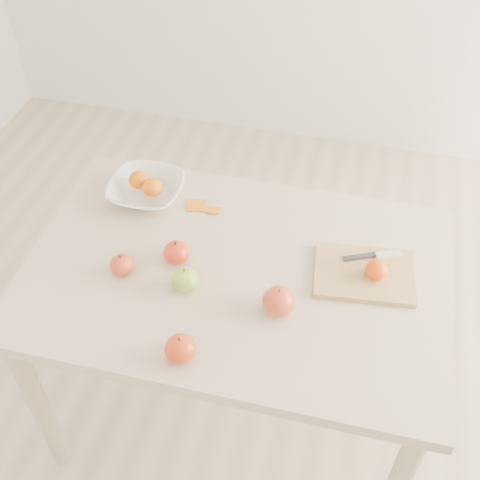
# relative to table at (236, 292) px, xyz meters

# --- Properties ---
(ground) EXTENTS (3.50, 3.50, 0.00)m
(ground) POSITION_rel_table_xyz_m (0.00, 0.00, -0.65)
(ground) COLOR #C6B293
(ground) RESTS_ON ground
(table) EXTENTS (1.20, 0.80, 0.75)m
(table) POSITION_rel_table_xyz_m (0.00, 0.00, 0.00)
(table) COLOR beige
(table) RESTS_ON ground
(cutting_board) EXTENTS (0.30, 0.23, 0.02)m
(cutting_board) POSITION_rel_table_xyz_m (0.35, 0.06, 0.11)
(cutting_board) COLOR tan
(cutting_board) RESTS_ON table
(board_tangerine) EXTENTS (0.06, 0.06, 0.05)m
(board_tangerine) POSITION_rel_table_xyz_m (0.38, 0.05, 0.14)
(board_tangerine) COLOR #E14607
(board_tangerine) RESTS_ON cutting_board
(fruit_bowl) EXTENTS (0.23, 0.23, 0.06)m
(fruit_bowl) POSITION_rel_table_xyz_m (-0.35, 0.24, 0.13)
(fruit_bowl) COLOR white
(fruit_bowl) RESTS_ON table
(bowl_tangerine_near) EXTENTS (0.06, 0.06, 0.06)m
(bowl_tangerine_near) POSITION_rel_table_xyz_m (-0.38, 0.25, 0.16)
(bowl_tangerine_near) COLOR orange
(bowl_tangerine_near) RESTS_ON fruit_bowl
(bowl_tangerine_far) EXTENTS (0.06, 0.06, 0.06)m
(bowl_tangerine_far) POSITION_rel_table_xyz_m (-0.32, 0.22, 0.16)
(bowl_tangerine_far) COLOR #C85B07
(bowl_tangerine_far) RESTS_ON fruit_bowl
(orange_peel_a) EXTENTS (0.07, 0.06, 0.01)m
(orange_peel_a) POSITION_rel_table_xyz_m (-0.18, 0.23, 0.10)
(orange_peel_a) COLOR orange
(orange_peel_a) RESTS_ON table
(orange_peel_b) EXTENTS (0.05, 0.04, 0.01)m
(orange_peel_b) POSITION_rel_table_xyz_m (-0.13, 0.22, 0.10)
(orange_peel_b) COLOR orange
(orange_peel_b) RESTS_ON table
(paring_knife) EXTENTS (0.16, 0.08, 0.01)m
(paring_knife) POSITION_rel_table_xyz_m (0.40, 0.13, 0.12)
(paring_knife) COLOR silver
(paring_knife) RESTS_ON cutting_board
(apple_green) EXTENTS (0.07, 0.07, 0.07)m
(apple_green) POSITION_rel_table_xyz_m (-0.12, -0.10, 0.13)
(apple_green) COLOR #6A9F26
(apple_green) RESTS_ON table
(apple_red_d) EXTENTS (0.07, 0.07, 0.06)m
(apple_red_d) POSITION_rel_table_xyz_m (-0.31, -0.09, 0.13)
(apple_red_d) COLOR maroon
(apple_red_d) RESTS_ON table
(apple_red_c) EXTENTS (0.08, 0.08, 0.07)m
(apple_red_c) POSITION_rel_table_xyz_m (-0.06, -0.32, 0.13)
(apple_red_c) COLOR #9A0F0F
(apple_red_c) RESTS_ON table
(apple_red_b) EXTENTS (0.08, 0.08, 0.07)m
(apple_red_b) POSITION_rel_table_xyz_m (-0.17, -0.01, 0.13)
(apple_red_b) COLOR #9B110F
(apple_red_b) RESTS_ON table
(apple_red_e) EXTENTS (0.09, 0.09, 0.08)m
(apple_red_e) POSITION_rel_table_xyz_m (0.14, -0.12, 0.14)
(apple_red_e) COLOR #9F0F14
(apple_red_e) RESTS_ON table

